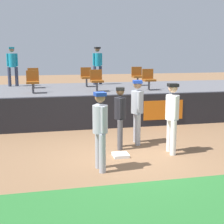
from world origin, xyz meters
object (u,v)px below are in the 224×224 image
object	(u,v)px
player_runner_visitor	(137,107)
spectator_capped	(12,64)
spectator_hooded	(97,63)
seat_front_right	(149,78)
seat_front_center	(97,79)
seat_back_left	(33,77)
player_coach_visitor	(100,126)
player_umpire	(120,113)
player_fielder_home	(172,113)
seat_back_center	(86,76)
seat_back_right	(137,75)
seat_front_left	(33,80)
first_base	(121,155)

from	to	relation	value
player_runner_visitor	spectator_capped	xyz separation A→B (m)	(-3.82, 6.30, 1.06)
player_runner_visitor	spectator_hooded	size ratio (longest dim) A/B	1.09
seat_front_right	seat_front_center	bearing A→B (deg)	180.00
seat_back_left	spectator_hooded	world-z (taller)	spectator_hooded
player_coach_visitor	player_umpire	bearing A→B (deg)	146.13
player_fielder_home	seat_back_center	bearing A→B (deg)	-163.45
seat_front_right	spectator_capped	world-z (taller)	spectator_capped
player_fielder_home	seat_back_right	world-z (taller)	seat_back_right
player_umpire	spectator_capped	xyz separation A→B (m)	(-3.22, 6.66, 1.14)
seat_back_left	spectator_hooded	distance (m)	3.10
seat_back_left	player_coach_visitor	bearing A→B (deg)	-78.75
seat_front_left	seat_back_right	size ratio (longest dim) A/B	1.00
player_coach_visitor	seat_back_left	size ratio (longest dim) A/B	2.15
player_fielder_home	player_coach_visitor	size ratio (longest dim) A/B	1.04
player_coach_visitor	player_umpire	xyz separation A→B (m)	(0.87, 1.60, -0.05)
seat_back_right	seat_back_center	xyz separation A→B (m)	(-2.34, -0.00, -0.00)
first_base	player_coach_visitor	size ratio (longest dim) A/B	0.22
seat_front_left	seat_front_center	bearing A→B (deg)	0.00
seat_front_left	seat_back_center	distance (m)	2.91
player_umpire	seat_back_right	distance (m)	6.24
player_fielder_home	seat_front_center	bearing A→B (deg)	-160.81
player_fielder_home	seat_front_left	distance (m)	5.94
spectator_hooded	first_base	bearing A→B (deg)	68.65
seat_back_left	seat_back_center	size ratio (longest dim) A/B	1.00
first_base	seat_back_left	distance (m)	7.04
spectator_capped	player_umpire	bearing A→B (deg)	109.22
seat_front_center	spectator_capped	bearing A→B (deg)	140.76
player_coach_visitor	seat_back_center	size ratio (longest dim) A/B	2.15
spectator_hooded	player_coach_visitor	bearing A→B (deg)	64.48
player_coach_visitor	seat_front_center	bearing A→B (deg)	165.11
player_umpire	spectator_capped	bearing A→B (deg)	-141.07
first_base	seat_front_right	bearing A→B (deg)	63.38
seat_front_left	seat_back_center	xyz separation A→B (m)	(2.29, 1.80, -0.00)
player_umpire	spectator_capped	world-z (taller)	spectator_capped
seat_front_left	spectator_capped	distance (m)	2.87
seat_front_center	first_base	bearing A→B (deg)	-92.87
player_coach_visitor	spectator_capped	bearing A→B (deg)	-169.50
seat_back_left	seat_front_center	size ratio (longest dim) A/B	1.00
player_fielder_home	spectator_capped	bearing A→B (deg)	-143.68
player_umpire	seat_front_right	distance (m)	4.58
seat_front_right	seat_front_center	world-z (taller)	same
player_fielder_home	seat_front_right	world-z (taller)	seat_front_right
player_runner_visitor	seat_back_left	size ratio (longest dim) A/B	2.23
seat_front_left	spectator_hooded	size ratio (longest dim) A/B	0.49
player_fielder_home	spectator_hooded	distance (m)	7.47
player_umpire	seat_back_left	world-z (taller)	seat_back_left
seat_front_right	seat_back_center	size ratio (longest dim) A/B	1.00
player_fielder_home	seat_back_right	size ratio (longest dim) A/B	2.23
first_base	spectator_hooded	bearing A→B (deg)	84.07
player_fielder_home	seat_back_left	distance (m)	7.44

